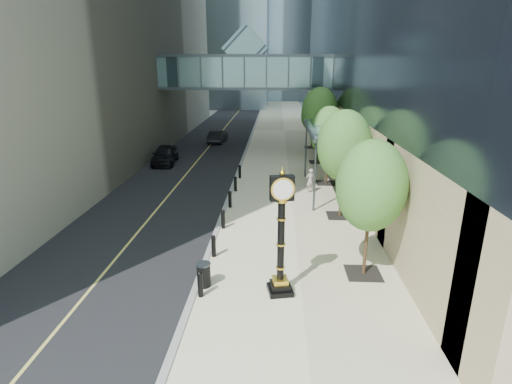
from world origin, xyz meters
TOP-DOWN VIEW (x-y plane):
  - ground at (0.00, 0.00)m, footprint 320.00×320.00m
  - road at (-7.00, 40.00)m, footprint 8.00×180.00m
  - sidewalk at (1.00, 40.00)m, footprint 8.00×180.00m
  - curb at (-3.00, 40.00)m, footprint 0.25×180.00m
  - skywalk at (-3.00, 28.00)m, footprint 17.00×4.20m
  - entrance_canopy at (3.48, 14.00)m, footprint 3.00×8.00m
  - bollard_row at (-2.70, 9.00)m, footprint 0.20×16.20m
  - street_trees at (3.60, 15.51)m, footprint 3.10×28.50m
  - street_clock at (0.20, 1.43)m, footprint 1.03×1.03m
  - trash_bin at (-2.70, 1.72)m, footprint 0.67×0.67m
  - pedestrian at (2.27, 13.77)m, footprint 0.69×0.57m
  - car_near at (-9.55, 21.51)m, footprint 2.24×4.74m
  - car_far at (-6.43, 31.57)m, footprint 1.77×4.21m

SIDE VIEW (x-z plane):
  - ground at x=0.00m, z-range 0.00..0.00m
  - road at x=-7.00m, z-range 0.00..0.02m
  - sidewalk at x=1.00m, z-range 0.00..0.06m
  - curb at x=-3.00m, z-range 0.00..0.07m
  - bollard_row at x=-2.70m, z-range 0.06..0.96m
  - trash_bin at x=-2.70m, z-range 0.06..0.96m
  - car_far at x=-6.43m, z-range 0.02..1.37m
  - car_near at x=-9.55m, z-range 0.02..1.59m
  - pedestrian at x=2.27m, z-range 0.06..1.68m
  - street_clock at x=0.20m, z-range -0.25..4.45m
  - street_trees at x=3.60m, z-range 0.75..7.11m
  - entrance_canopy at x=3.48m, z-range 2.00..6.38m
  - skywalk at x=-3.00m, z-range 4.81..10.61m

